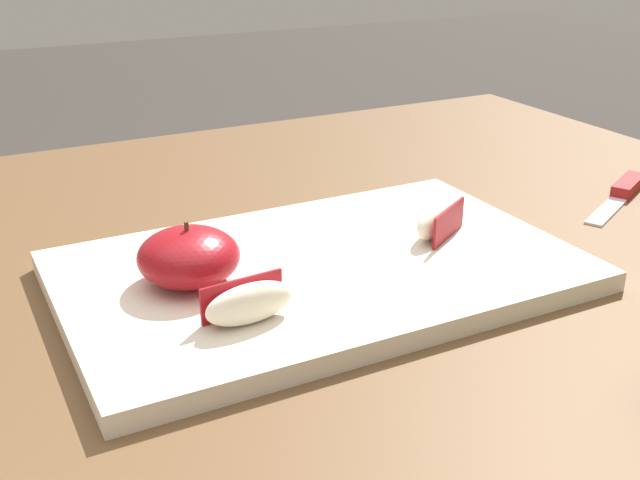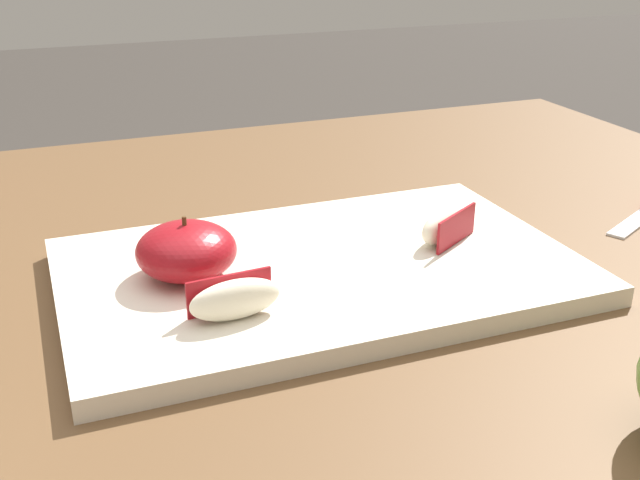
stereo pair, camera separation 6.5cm
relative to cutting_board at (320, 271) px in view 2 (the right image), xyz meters
The scene contains 5 objects.
dining_table 0.14m from the cutting_board, 144.10° to the left, with size 1.33×0.91×0.73m.
cutting_board is the anchor object (origin of this frame).
apple_half_skin_up 0.11m from the cutting_board, behind, with size 0.08×0.08×0.05m.
apple_wedge_middle 0.12m from the cutting_board, ahead, with size 0.07×0.06×0.03m.
apple_wedge_back 0.12m from the cutting_board, 143.66° to the right, with size 0.07×0.03×0.03m.
Camera 2 is at (-0.14, -0.61, 1.03)m, focal length 43.76 mm.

